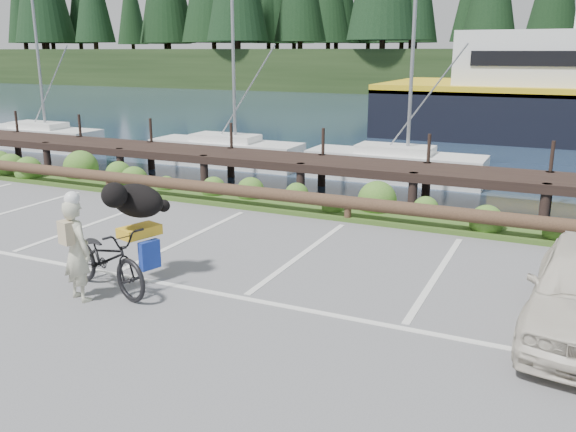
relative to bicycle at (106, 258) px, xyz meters
The scene contains 7 objects.
ground 2.47m from the bicycle, 25.32° to the left, with size 72.00×72.00×0.00m, color #5F5F62.
harbor_backdrop 79.59m from the bicycle, 88.16° to the left, with size 170.00×160.00×30.00m.
vegetation_strip 6.71m from the bicycle, 71.04° to the left, with size 34.00×1.60×0.10m, color #3D5B21.
log_rail 6.06m from the bicycle, 68.88° to the left, with size 32.00×0.30×0.60m, color #443021, non-canonical shape.
bicycle is the anchor object (origin of this frame).
cyclist 0.55m from the bicycle, 106.57° to the right, with size 0.59×0.39×1.62m, color #BCBA9F.
dog 1.08m from the bicycle, 73.43° to the left, with size 0.99×0.48×0.57m, color black.
Camera 1 is at (4.46, -8.28, 3.82)m, focal length 38.00 mm.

